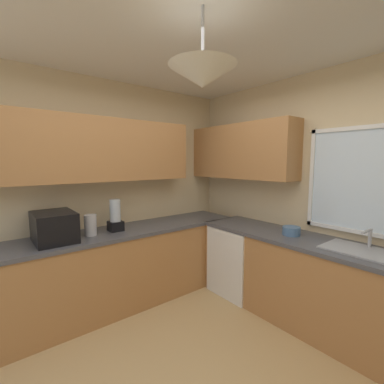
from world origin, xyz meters
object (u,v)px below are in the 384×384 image
object	(u,v)px
microwave	(54,227)
sink_assembly	(363,251)
dishwasher	(240,259)
kettle	(91,225)
bowl	(291,231)
blender_appliance	(116,217)

from	to	relation	value
microwave	sink_assembly	bearing A→B (deg)	45.25
dishwasher	microwave	bearing A→B (deg)	-108.29
dishwasher	kettle	bearing A→B (deg)	-111.16
kettle	bowl	world-z (taller)	kettle
dishwasher	sink_assembly	world-z (taller)	sink_assembly
dishwasher	bowl	xyz separation A→B (m)	(0.68, 0.03, 0.51)
dishwasher	kettle	size ratio (longest dim) A/B	3.77
sink_assembly	bowl	world-z (taller)	sink_assembly
microwave	kettle	size ratio (longest dim) A/B	2.14
sink_assembly	bowl	size ratio (longest dim) A/B	3.34
sink_assembly	kettle	bearing A→B (deg)	-139.73
sink_assembly	bowl	bearing A→B (deg)	-179.46
dishwasher	kettle	xyz separation A→B (m)	(-0.64, -1.65, 0.58)
microwave	bowl	distance (m)	2.43
sink_assembly	bowl	xyz separation A→B (m)	(-0.68, -0.01, 0.03)
kettle	sink_assembly	bearing A→B (deg)	40.27
dishwasher	microwave	world-z (taller)	microwave
microwave	bowl	bearing A→B (deg)	56.57
kettle	bowl	bearing A→B (deg)	51.96
blender_appliance	bowl	bearing A→B (deg)	46.23
kettle	bowl	size ratio (longest dim) A/B	1.22
microwave	kettle	bearing A→B (deg)	86.66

